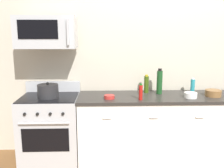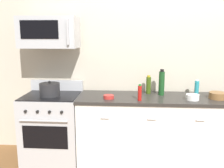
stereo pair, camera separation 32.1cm
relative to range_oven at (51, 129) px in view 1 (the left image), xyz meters
The scene contains 13 objects.
ground_plane 1.68m from the range_oven, ahead, with size 6.68×6.68×0.00m, color brown.
back_wall 1.88m from the range_oven, 14.13° to the left, with size 5.57×0.10×2.70m, color beige.
counter_unit 1.62m from the range_oven, ahead, with size 2.48×0.66×0.92m.
range_oven is the anchor object (origin of this frame).
microwave 1.28m from the range_oven, 89.71° to the left, with size 0.74×0.44×0.40m.
bottle_hot_sauce_red 1.32m from the range_oven, ahead, with size 0.05×0.05×0.21m.
bottle_olive_oil 1.44m from the range_oven, ahead, with size 0.07×0.07×0.25m.
bottle_dish_soap 2.04m from the range_oven, ahead, with size 0.06×0.06×0.21m.
bottle_wine_green 1.61m from the range_oven, ahead, with size 0.08×0.08×0.35m.
bowl_white_ceramic 1.91m from the range_oven, ahead, with size 0.16×0.16×0.07m.
bowl_wooden_salad 2.23m from the range_oven, ahead, with size 0.21×0.21×0.08m.
bowl_red_small 0.93m from the range_oven, ahead, with size 0.14×0.14×0.04m.
stockpot 0.54m from the range_oven, 90.00° to the right, with size 0.27×0.27×0.20m.
Camera 1 is at (-0.89, -3.20, 1.73)m, focal length 39.94 mm.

